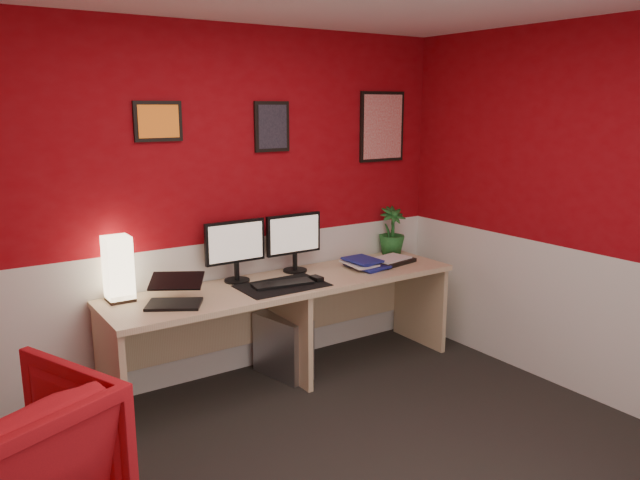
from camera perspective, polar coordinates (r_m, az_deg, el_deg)
The scene contains 22 objects.
wall_back at distance 4.40m, azimuth -10.51°, elevation 2.88°, with size 4.00×0.01×2.50m, color maroon.
wall_right at distance 4.39m, azimuth 24.69°, elevation 1.93°, with size 0.01×3.50×2.50m, color maroon.
wainscot_back at distance 4.58m, azimuth -10.12°, elevation -6.43°, with size 4.00×0.01×1.00m, color silver.
wainscot_right at distance 4.57m, azimuth 23.82°, elevation -7.36°, with size 0.01×3.50×1.00m, color silver.
desk at distance 4.53m, azimuth -2.89°, elevation -8.25°, with size 2.60×0.65×0.73m, color tan.
shoji_lamp at distance 4.14m, azimuth -18.00°, elevation -2.67°, with size 0.16×0.16×0.40m, color #FFE5B2.
laptop at distance 3.97m, azimuth -13.29°, elevation -4.37°, with size 0.33×0.23×0.22m, color black.
monitor_left at distance 4.38m, azimuth -7.72°, elevation -0.14°, with size 0.45×0.06×0.58m, color black.
monitor_right at distance 4.61m, azimuth -2.34°, elevation 0.59°, with size 0.45×0.06×0.58m, color black.
desk_mat at distance 4.31m, azimuth -3.48°, elevation -4.19°, with size 0.60×0.38×0.01m, color black.
keyboard at distance 4.31m, azimuth -3.44°, elevation -4.03°, with size 0.42×0.14×0.02m, color black.
mouse at distance 4.41m, azimuth -0.33°, elevation -3.53°, with size 0.06×0.10×0.03m, color black.
book_bottom at distance 4.71m, azimuth 3.26°, elevation -2.60°, with size 0.23×0.32×0.03m, color navy.
book_middle at distance 4.70m, azimuth 2.60°, elevation -2.35°, with size 0.20×0.27×0.02m, color silver.
book_top at distance 4.69m, azimuth 2.93°, elevation -2.07°, with size 0.21×0.28×0.03m, color navy.
zen_tray at distance 4.95m, azimuth 6.47°, elevation -1.92°, with size 0.35×0.25×0.03m, color black.
potted_plant at distance 5.21m, azimuth 6.60°, elevation 0.84°, with size 0.22×0.22×0.40m, color #19591E.
pc_tower at distance 4.63m, azimuth -3.41°, elevation -9.66°, with size 0.20×0.45×0.45m, color #99999E.
armchair at distance 3.26m, azimuth -27.07°, elevation -18.03°, with size 0.81×0.83×0.76m, color red.
art_left at distance 4.22m, azimuth -14.63°, elevation 10.49°, with size 0.32×0.02×0.26m, color orange.
art_center at distance 4.57m, azimuth -4.43°, elevation 10.32°, with size 0.28×0.02×0.36m, color black.
art_right at distance 5.15m, azimuth 5.71°, elevation 10.29°, with size 0.44×0.02×0.56m, color red.
Camera 1 is at (-1.71, -2.25, 1.95)m, focal length 34.91 mm.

